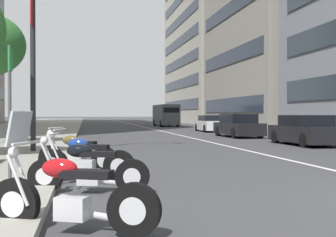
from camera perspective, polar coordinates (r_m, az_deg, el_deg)
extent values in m
cube|color=gray|center=(36.26, -20.22, -1.56)|extent=(160.00, 10.76, 0.15)
cube|color=silver|center=(41.24, -2.15, -1.36)|extent=(110.00, 0.16, 0.01)
cylinder|color=black|center=(5.83, -19.48, -10.50)|extent=(0.38, 0.64, 0.65)
cylinder|color=silver|center=(5.83, -19.48, -10.50)|extent=(0.25, 0.35, 0.32)
cylinder|color=black|center=(5.16, -4.48, -11.93)|extent=(0.38, 0.64, 0.65)
cylinder|color=silver|center=(5.16, -4.48, -11.93)|extent=(0.25, 0.35, 0.32)
cube|color=silver|center=(5.45, -12.46, -11.43)|extent=(0.39, 0.45, 0.28)
cube|color=black|center=(5.30, -10.71, -7.20)|extent=(0.47, 0.67, 0.10)
ellipsoid|color=#AD1116|center=(5.45, -14.08, -6.36)|extent=(0.41, 0.52, 0.24)
cylinder|color=silver|center=(5.67, -19.20, -7.67)|extent=(0.17, 0.31, 0.64)
cylinder|color=silver|center=(5.79, -18.44, -7.50)|extent=(0.17, 0.31, 0.64)
cylinder|color=silver|center=(5.64, -18.14, -3.07)|extent=(0.56, 0.28, 0.04)
sphere|color=silver|center=(5.75, -19.67, -4.21)|extent=(0.14, 0.14, 0.14)
cube|color=#B2BCC6|center=(5.69, -19.00, -1.23)|extent=(0.45, 0.29, 0.44)
cylinder|color=silver|center=(5.49, -9.10, -12.55)|extent=(0.37, 0.66, 0.16)
cylinder|color=black|center=(8.24, -15.86, -7.28)|extent=(0.26, 0.64, 0.63)
cylinder|color=silver|center=(8.24, -15.86, -7.28)|extent=(0.20, 0.34, 0.31)
cylinder|color=black|center=(7.89, -4.73, -7.60)|extent=(0.26, 0.64, 0.63)
cylinder|color=silver|center=(7.89, -4.73, -7.60)|extent=(0.20, 0.34, 0.31)
cube|color=silver|center=(8.03, -10.42, -7.58)|extent=(0.34, 0.43, 0.28)
cube|color=black|center=(7.94, -9.15, -4.65)|extent=(0.36, 0.67, 0.10)
ellipsoid|color=black|center=(8.01, -11.61, -4.17)|extent=(0.34, 0.50, 0.24)
cylinder|color=silver|center=(8.11, -15.48, -5.22)|extent=(0.11, 0.32, 0.64)
cylinder|color=silver|center=(8.24, -15.18, -5.13)|extent=(0.11, 0.32, 0.64)
cylinder|color=silver|center=(8.12, -14.80, -2.00)|extent=(0.59, 0.17, 0.04)
sphere|color=silver|center=(8.18, -16.01, -2.82)|extent=(0.14, 0.14, 0.14)
cylinder|color=silver|center=(8.12, -8.25, -8.26)|extent=(0.24, 0.69, 0.16)
cylinder|color=black|center=(9.70, -14.93, -5.92)|extent=(0.35, 0.68, 0.68)
cylinder|color=silver|center=(9.70, -14.93, -5.92)|extent=(0.24, 0.36, 0.34)
cylinder|color=black|center=(9.20, -6.45, -6.26)|extent=(0.35, 0.68, 0.68)
cylinder|color=silver|center=(9.20, -6.45, -6.26)|extent=(0.24, 0.36, 0.34)
cube|color=silver|center=(9.42, -10.80, -6.21)|extent=(0.37, 0.45, 0.28)
cube|color=black|center=(9.32, -9.77, -3.71)|extent=(0.43, 0.68, 0.10)
ellipsoid|color=navy|center=(9.44, -11.78, -3.29)|extent=(0.38, 0.51, 0.24)
cylinder|color=silver|center=(9.57, -14.67, -4.17)|extent=(0.15, 0.31, 0.64)
cylinder|color=silver|center=(9.70, -14.33, -4.10)|extent=(0.15, 0.31, 0.64)
cylinder|color=silver|center=(9.58, -14.07, -1.44)|extent=(0.58, 0.24, 0.04)
sphere|color=silver|center=(9.66, -15.05, -2.14)|extent=(0.14, 0.14, 0.14)
cylinder|color=silver|center=(9.48, -8.91, -6.89)|extent=(0.32, 0.67, 0.16)
cylinder|color=black|center=(11.26, -15.20, -5.07)|extent=(0.44, 0.63, 0.66)
cylinder|color=silver|center=(11.26, -15.20, -5.07)|extent=(0.28, 0.35, 0.33)
cylinder|color=black|center=(10.47, -8.36, -5.48)|extent=(0.44, 0.63, 0.66)
cylinder|color=silver|center=(10.47, -8.36, -5.48)|extent=(0.28, 0.35, 0.33)
cube|color=silver|center=(10.85, -11.90, -5.36)|extent=(0.42, 0.46, 0.28)
cube|color=black|center=(10.72, -11.09, -3.20)|extent=(0.52, 0.66, 0.10)
ellipsoid|color=brown|center=(10.90, -12.67, -2.82)|extent=(0.44, 0.52, 0.24)
cylinder|color=silver|center=(11.13, -15.07, -3.55)|extent=(0.20, 0.29, 0.64)
cylinder|color=silver|center=(11.25, -14.66, -3.51)|extent=(0.20, 0.29, 0.64)
cylinder|color=silver|center=(11.12, -14.54, -1.21)|extent=(0.53, 0.34, 0.04)
sphere|color=silver|center=(11.23, -15.29, -1.81)|extent=(0.14, 0.14, 0.14)
cylinder|color=silver|center=(10.84, -10.24, -5.98)|extent=(0.43, 0.64, 0.16)
cube|color=black|center=(20.92, 17.71, -1.94)|extent=(4.40, 1.87, 0.73)
cube|color=black|center=(20.95, 17.65, -0.25)|extent=(2.31, 1.71, 0.50)
cylinder|color=black|center=(21.86, 13.99, -2.35)|extent=(0.62, 0.23, 0.62)
cylinder|color=black|center=(22.60, 17.86, -2.27)|extent=(0.62, 0.23, 0.62)
cylinder|color=black|center=(19.27, 17.53, -2.77)|extent=(0.62, 0.23, 0.62)
cube|color=black|center=(27.09, 9.24, -1.33)|extent=(4.39, 1.93, 0.73)
cube|color=black|center=(27.08, 9.24, 0.02)|extent=(2.38, 1.72, 0.55)
cylinder|color=black|center=(28.15, 6.62, -1.67)|extent=(0.63, 0.24, 0.62)
cylinder|color=black|center=(28.73, 9.67, -1.63)|extent=(0.63, 0.24, 0.62)
cylinder|color=black|center=(25.47, 8.75, -1.92)|extent=(0.63, 0.24, 0.62)
cylinder|color=black|center=(26.11, 12.07, -1.86)|extent=(0.63, 0.24, 0.62)
cube|color=silver|center=(34.89, 5.67, -0.90)|extent=(4.42, 1.90, 0.72)
cube|color=black|center=(34.78, 5.72, 0.06)|extent=(2.28, 1.70, 0.45)
cylinder|color=black|center=(36.10, 3.83, -1.16)|extent=(0.63, 0.24, 0.62)
cylinder|color=black|center=(36.50, 6.32, -1.14)|extent=(0.63, 0.24, 0.62)
cylinder|color=black|center=(33.29, 4.97, -1.31)|extent=(0.63, 0.24, 0.62)
cylinder|color=black|center=(33.73, 7.65, -1.29)|extent=(0.63, 0.24, 0.62)
cube|color=#4C5156|center=(49.91, -0.29, 0.52)|extent=(6.17, 2.14, 2.25)
cube|color=black|center=(46.92, 0.44, 1.12)|extent=(0.07, 1.72, 0.56)
cylinder|color=black|center=(51.80, -1.75, -0.56)|extent=(0.72, 0.27, 0.72)
cylinder|color=black|center=(52.15, 0.25, -0.55)|extent=(0.72, 0.27, 0.72)
cylinder|color=black|center=(47.69, -0.89, -0.66)|extent=(0.72, 0.27, 0.72)
cylinder|color=black|center=(48.07, 1.28, -0.65)|extent=(0.72, 0.27, 0.72)
cylinder|color=#47494C|center=(8.14, -20.12, 0.30)|extent=(0.06, 0.06, 2.50)
cube|color=#1E8C33|center=(8.20, -20.05, 7.33)|extent=(0.32, 0.02, 0.40)
cylinder|color=#232326|center=(16.05, -17.38, 11.55)|extent=(0.18, 0.18, 8.68)
cube|color=#B21E23|center=(15.81, -17.54, 13.63)|extent=(0.56, 0.03, 1.10)
cube|color=#B21E23|center=(16.49, -17.25, 13.09)|extent=(0.56, 0.03, 1.10)
cube|color=#232D3D|center=(46.16, 8.04, 1.76)|extent=(17.88, 0.08, 1.50)
cube|color=#232D3D|center=(46.53, 8.05, 7.98)|extent=(17.88, 0.08, 1.50)
cube|color=#232D3D|center=(47.44, 8.06, 14.03)|extent=(17.88, 0.08, 1.50)
cube|color=#B7B2A3|center=(74.03, 7.81, 13.39)|extent=(26.66, 16.18, 35.58)
cube|color=#232D3D|center=(70.05, 1.48, 1.79)|extent=(23.99, 0.08, 1.50)
cube|color=#232D3D|center=(70.20, 1.48, 4.56)|extent=(23.99, 0.08, 1.50)
cube|color=#232D3D|center=(70.51, 1.48, 7.32)|extent=(23.99, 0.08, 1.50)
cube|color=#232D3D|center=(70.99, 1.48, 10.05)|extent=(23.99, 0.08, 1.50)
cube|color=#232D3D|center=(71.62, 1.48, 12.73)|extent=(23.99, 0.08, 1.50)
cube|color=#232D3D|center=(72.41, 1.48, 15.36)|extent=(23.99, 0.08, 1.50)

